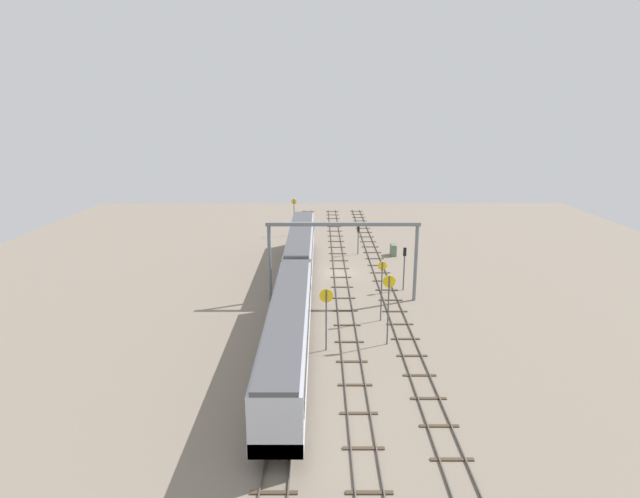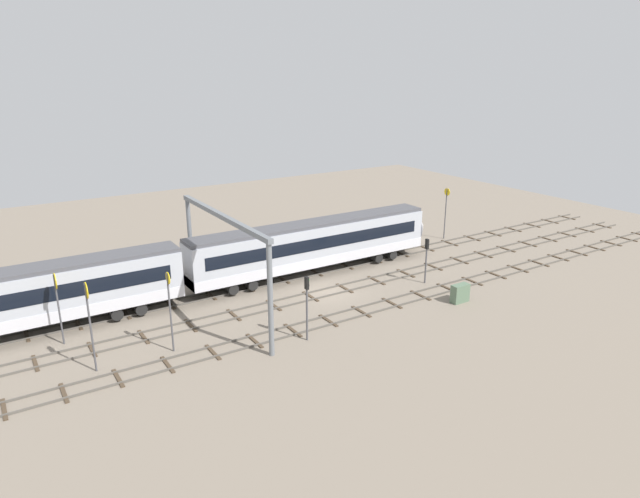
# 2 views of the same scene
# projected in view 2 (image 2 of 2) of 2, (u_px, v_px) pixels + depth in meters

# --- Properties ---
(ground_plane) EXTENTS (99.42, 99.42, 0.00)m
(ground_plane) POSITION_uv_depth(u_px,v_px,m) (328.00, 293.00, 47.59)
(ground_plane) COLOR gray
(track_near_foreground) EXTENTS (83.42, 2.40, 0.16)m
(track_near_foreground) POSITION_uv_depth(u_px,v_px,m) (361.00, 311.00, 43.73)
(track_near_foreground) COLOR #59544C
(track_near_foreground) RESTS_ON ground
(track_second_near) EXTENTS (83.42, 2.40, 0.16)m
(track_second_near) POSITION_uv_depth(u_px,v_px,m) (328.00, 292.00, 47.57)
(track_second_near) COLOR #59544C
(track_second_near) RESTS_ON ground
(track_with_train) EXTENTS (83.42, 2.40, 0.16)m
(track_with_train) POSITION_uv_depth(u_px,v_px,m) (299.00, 275.00, 51.41)
(track_with_train) COLOR #59544C
(track_with_train) RESTS_ON ground
(train) EXTENTS (50.40, 3.24, 4.80)m
(train) POSITION_uv_depth(u_px,v_px,m) (190.00, 269.00, 45.33)
(train) COLOR #B7BCC6
(train) RESTS_ON ground
(overhead_gantry) EXTENTS (0.40, 15.28, 8.11)m
(overhead_gantry) POSITION_uv_depth(u_px,v_px,m) (223.00, 242.00, 41.22)
(overhead_gantry) COLOR slate
(overhead_gantry) RESTS_ON ground
(speed_sign_near_foreground) EXTENTS (0.14, 0.82, 5.76)m
(speed_sign_near_foreground) POSITION_uv_depth(u_px,v_px,m) (446.00, 207.00, 61.89)
(speed_sign_near_foreground) COLOR #4C4C51
(speed_sign_near_foreground) RESTS_ON ground
(speed_sign_mid_trackside) EXTENTS (0.14, 1.02, 5.95)m
(speed_sign_mid_trackside) POSITION_uv_depth(u_px,v_px,m) (89.00, 314.00, 33.97)
(speed_sign_mid_trackside) COLOR #4C4C51
(speed_sign_mid_trackside) RESTS_ON ground
(speed_sign_far_trackside) EXTENTS (0.14, 0.80, 5.65)m
(speed_sign_far_trackside) POSITION_uv_depth(u_px,v_px,m) (170.00, 303.00, 36.59)
(speed_sign_far_trackside) COLOR #4C4C51
(speed_sign_far_trackside) RESTS_ON ground
(speed_sign_distant_end) EXTENTS (0.14, 1.10, 5.19)m
(speed_sign_distant_end) POSITION_uv_depth(u_px,v_px,m) (57.00, 297.00, 37.59)
(speed_sign_distant_end) COLOR #4C4C51
(speed_sign_distant_end) RESTS_ON ground
(signal_light_trackside_approach) EXTENTS (0.31, 0.32, 4.73)m
(signal_light_trackside_approach) POSITION_uv_depth(u_px,v_px,m) (307.00, 299.00, 38.28)
(signal_light_trackside_approach) COLOR #4C4C51
(signal_light_trackside_approach) RESTS_ON ground
(signal_light_trackside_departure) EXTENTS (0.31, 0.32, 4.09)m
(signal_light_trackside_departure) POSITION_uv_depth(u_px,v_px,m) (427.00, 254.00, 48.95)
(signal_light_trackside_departure) COLOR #4C4C51
(signal_light_trackside_departure) RESTS_ON ground
(relay_cabinet) EXTENTS (1.57, 0.71, 1.51)m
(relay_cabinet) POSITION_uv_depth(u_px,v_px,m) (460.00, 293.00, 45.45)
(relay_cabinet) COLOR #597259
(relay_cabinet) RESTS_ON ground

